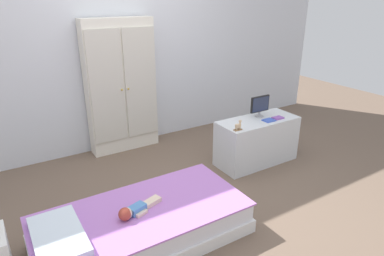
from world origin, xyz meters
The scene contains 11 objects.
ground_plane centered at (0.00, 0.00, -0.01)m, with size 10.00×10.00×0.02m, color brown.
back_wall centered at (0.00, 1.57, 1.35)m, with size 6.40×0.05×2.70m, color silver.
bed centered at (-0.57, -0.29, 0.13)m, with size 1.63×0.80×0.27m.
pillow centered at (-1.19, -0.29, 0.30)m, with size 0.32×0.57×0.05m, color silver.
doll centered at (-0.65, -0.31, 0.31)m, with size 0.39×0.19×0.10m.
wardrobe centered at (-0.05, 1.42, 0.79)m, with size 0.82×0.25×1.58m.
tv_stand centered at (1.09, 0.26, 0.26)m, with size 0.93×0.40×0.52m, color silver.
tv_monitor centered at (1.16, 0.32, 0.66)m, with size 0.25×0.10×0.24m.
rocking_horse_toy centered at (0.70, 0.13, 0.57)m, with size 0.09×0.04×0.11m.
book_blue centered at (1.16, 0.17, 0.53)m, with size 0.13×0.11×0.01m, color blue.
book_purple centered at (1.29, 0.17, 0.53)m, with size 0.12×0.09×0.01m, color #8E51B2.
Camera 1 is at (-1.39, -2.34, 1.83)m, focal length 31.64 mm.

